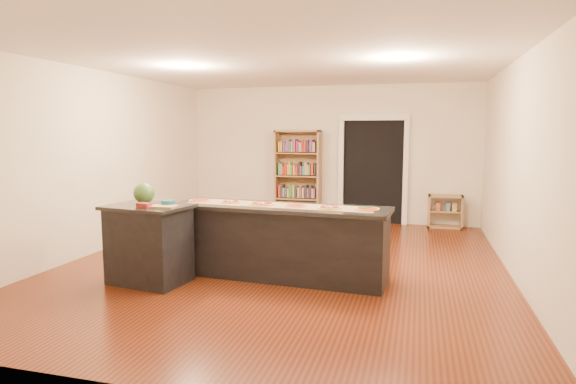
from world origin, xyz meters
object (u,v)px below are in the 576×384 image
(kitchen_island, at_px, (278,241))
(side_counter, at_px, (149,244))
(bookshelf, at_px, (298,176))
(low_shelf, at_px, (445,211))
(watermelon, at_px, (144,193))
(waste_bin, at_px, (304,213))

(kitchen_island, bearing_deg, side_counter, -153.16)
(bookshelf, xyz_separation_m, low_shelf, (2.95, 0.03, -0.63))
(bookshelf, height_order, watermelon, bookshelf)
(low_shelf, bearing_deg, waste_bin, -177.44)
(side_counter, bearing_deg, watermelon, 143.85)
(side_counter, height_order, bookshelf, bookshelf)
(kitchen_island, height_order, side_counter, side_counter)
(low_shelf, height_order, watermelon, watermelon)
(bookshelf, bearing_deg, side_counter, -99.37)
(kitchen_island, bearing_deg, watermelon, -158.23)
(kitchen_island, xyz_separation_m, low_shelf, (2.22, 3.93, -0.15))
(side_counter, relative_size, watermelon, 3.77)
(watermelon, bearing_deg, kitchen_island, 18.07)
(kitchen_island, xyz_separation_m, side_counter, (-1.48, -0.63, 0.02))
(kitchen_island, bearing_deg, waste_bin, 102.23)
(bookshelf, height_order, waste_bin, bookshelf)
(low_shelf, distance_m, waste_bin, 2.80)
(side_counter, distance_m, bookshelf, 4.62)
(kitchen_island, xyz_separation_m, waste_bin, (-0.57, 3.81, -0.28))
(bookshelf, bearing_deg, kitchen_island, -79.46)
(waste_bin, bearing_deg, low_shelf, 2.56)
(kitchen_island, relative_size, bookshelf, 1.48)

